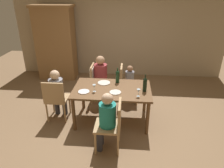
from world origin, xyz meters
name	(u,v)px	position (x,y,z in m)	size (l,w,h in m)	color
ground_plane	(112,119)	(0.00, 0.00, 0.00)	(10.00, 10.00, 0.00)	#846647
rear_room_partition	(120,33)	(0.00, 2.69, 1.35)	(6.40, 0.12, 2.70)	tan
armoire_cabinet	(56,43)	(-1.88, 2.24, 1.10)	(1.18, 0.62, 2.18)	olive
dining_table	(112,92)	(0.00, 0.00, 0.66)	(1.57, 0.98, 0.75)	brown
chair_far_left	(96,78)	(-0.48, 0.87, 0.59)	(0.45, 0.44, 0.92)	tan
chair_near	(113,123)	(0.09, -0.87, 0.53)	(0.44, 0.44, 0.92)	tan
chair_left_end	(56,98)	(-1.16, -0.09, 0.53)	(0.44, 0.44, 0.92)	tan
chair_far_right	(126,81)	(0.27, 0.87, 0.53)	(0.44, 0.44, 0.92)	tan
person_woman_host	(102,75)	(-0.33, 0.87, 0.67)	(0.36, 0.32, 1.16)	#33333D
person_man_bearded	(106,118)	(-0.03, -0.87, 0.63)	(0.33, 0.28, 1.08)	#33333D
person_man_guest	(57,91)	(-1.16, 0.03, 0.64)	(0.29, 0.34, 1.10)	#33333D
person_child_small	(130,80)	(0.38, 0.87, 0.56)	(0.25, 0.22, 0.94)	#33333D
wine_bottle_tall_green	(145,84)	(0.65, -0.06, 0.90)	(0.08, 0.08, 0.35)	black
wine_bottle_dark_red	(117,76)	(0.09, 0.31, 0.89)	(0.08, 0.08, 0.33)	#19381E
wine_glass_near_left	(138,91)	(0.52, -0.29, 0.86)	(0.07, 0.07, 0.15)	silver
wine_glass_centre	(94,87)	(-0.33, -0.16, 0.86)	(0.07, 0.07, 0.15)	silver
dinner_plate_host	(115,92)	(0.08, -0.18, 0.76)	(0.22, 0.22, 0.01)	silver
dinner_plate_guest_left	(104,83)	(-0.19, 0.25, 0.76)	(0.27, 0.27, 0.01)	silver
dinner_plate_guest_right	(84,92)	(-0.54, -0.20, 0.76)	(0.22, 0.22, 0.01)	white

